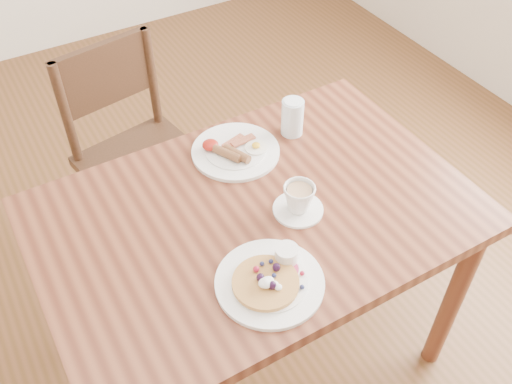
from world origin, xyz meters
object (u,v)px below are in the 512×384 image
teacup_saucer (299,200)px  water_glass (292,117)px  breakfast_plate (235,151)px  chair_far (136,150)px  pancake_plate (271,279)px  dining_table (256,234)px

teacup_saucer → water_glass: 0.34m
breakfast_plate → teacup_saucer: teacup_saucer is taller
breakfast_plate → water_glass: bearing=-0.4°
water_glass → chair_far: bearing=129.0°
water_glass → breakfast_plate: bearing=179.6°
pancake_plate → breakfast_plate: (0.16, 0.47, -0.00)m
pancake_plate → teacup_saucer: bearing=41.5°
dining_table → breakfast_plate: size_ratio=4.44×
breakfast_plate → teacup_saucer: 0.30m
chair_far → water_glass: chair_far is taller
breakfast_plate → water_glass: water_glass is taller
teacup_saucer → water_glass: water_glass is taller
pancake_plate → chair_far: bearing=91.1°
pancake_plate → water_glass: size_ratio=2.26×
teacup_saucer → dining_table: bearing=148.9°
dining_table → pancake_plate: (-0.09, -0.23, 0.11)m
dining_table → pancake_plate: bearing=-112.1°
dining_table → breakfast_plate: bearing=75.1°
pancake_plate → breakfast_plate: size_ratio=1.00×
dining_table → chair_far: bearing=98.9°
chair_far → teacup_saucer: 0.85m
teacup_saucer → chair_far: bearing=105.3°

